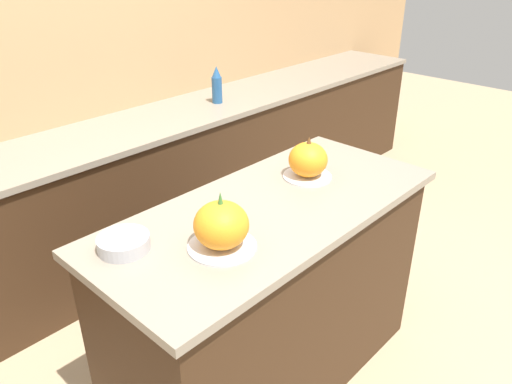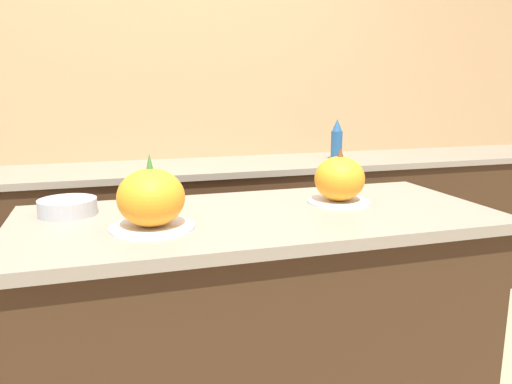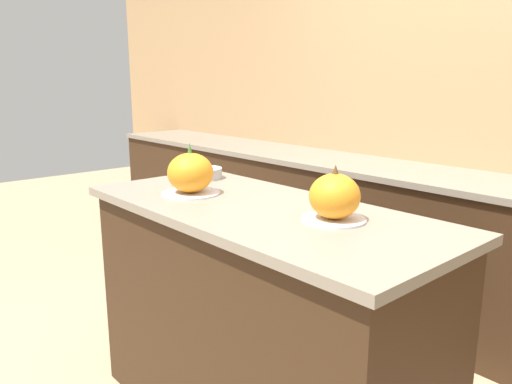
# 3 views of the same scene
# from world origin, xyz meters

# --- Properties ---
(wall_back) EXTENTS (8.00, 0.06, 2.50)m
(wall_back) POSITION_xyz_m (0.00, 1.64, 1.25)
(wall_back) COLOR tan
(wall_back) RESTS_ON ground_plane
(kitchen_island) EXTENTS (1.51, 0.67, 0.93)m
(kitchen_island) POSITION_xyz_m (0.00, 0.00, 0.47)
(kitchen_island) COLOR #382314
(kitchen_island) RESTS_ON ground_plane
(back_counter) EXTENTS (6.00, 0.60, 0.89)m
(back_counter) POSITION_xyz_m (0.00, 1.31, 0.45)
(back_counter) COLOR #382314
(back_counter) RESTS_ON ground_plane
(pumpkin_cake_left) EXTENTS (0.24, 0.24, 0.21)m
(pumpkin_cake_left) POSITION_xyz_m (-0.34, -0.07, 1.02)
(pumpkin_cake_left) COLOR silver
(pumpkin_cake_left) RESTS_ON kitchen_island
(pumpkin_cake_right) EXTENTS (0.22, 0.22, 0.19)m
(pumpkin_cake_right) POSITION_xyz_m (0.31, 0.06, 1.01)
(pumpkin_cake_right) COLOR silver
(pumpkin_cake_right) RESTS_ON kitchen_island
(bottle_tall) EXTENTS (0.07, 0.07, 0.24)m
(bottle_tall) POSITION_xyz_m (0.90, 1.29, 1.01)
(bottle_tall) COLOR #235184
(bottle_tall) RESTS_ON back_counter
(mixing_bowl) EXTENTS (0.18, 0.18, 0.05)m
(mixing_bowl) POSITION_xyz_m (-0.58, 0.16, 0.96)
(mixing_bowl) COLOR #ADADB2
(mixing_bowl) RESTS_ON kitchen_island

